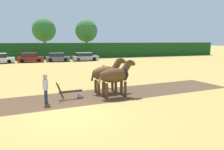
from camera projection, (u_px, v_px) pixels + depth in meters
ground_plane at (72, 115)px, 10.26m from camera, size 240.00×240.00×0.00m
plowed_furrow_strip at (50, 101)px, 12.62m from camera, size 25.44×5.82×0.01m
hedgerow at (43, 51)px, 41.04m from camera, size 77.79×1.64×3.02m
tree_center at (44, 30)px, 47.19m from camera, size 5.04×5.04×8.26m
tree_center_right at (86, 31)px, 48.55m from camera, size 4.95×4.95×8.10m
draft_horse_lead_left at (116, 75)px, 13.40m from camera, size 2.60×1.11×2.34m
draft_horse_lead_right at (107, 73)px, 14.63m from camera, size 2.63×1.17×2.36m
plow at (73, 93)px, 13.12m from camera, size 1.66×0.49×1.13m
farmer_at_plow at (46, 87)px, 12.03m from camera, size 0.41×0.63×1.63m
farmer_beside_team at (104, 74)px, 16.56m from camera, size 0.43×0.54×1.62m
parked_car_center_left at (30, 58)px, 35.29m from camera, size 4.10×2.07×1.51m
parked_car_center at (58, 57)px, 36.42m from camera, size 4.09×2.25×1.44m
parked_car_center_right at (85, 57)px, 37.73m from camera, size 4.58×2.06×1.42m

